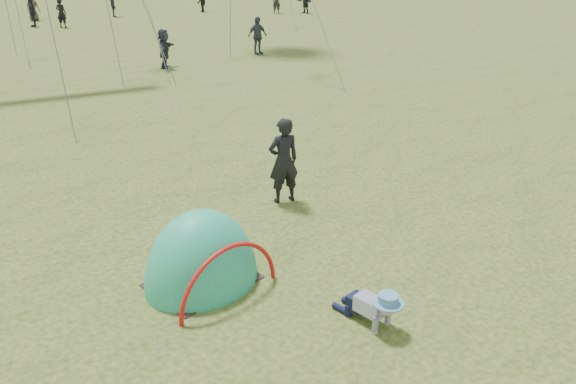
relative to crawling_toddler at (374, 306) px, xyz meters
name	(u,v)px	position (x,y,z in m)	size (l,w,h in m)	color
ground	(307,318)	(-0.74, 0.52, -0.29)	(140.00, 140.00, 0.00)	#20390B
crawling_toddler	(374,306)	(0.00, 0.00, 0.00)	(0.54, 0.77, 0.59)	black
popup_tent	(203,282)	(-1.71, 2.08, -0.29)	(1.84, 1.51, 2.38)	#198875
standing_adult	(284,161)	(0.77, 4.15, 0.58)	(0.63, 0.42, 1.74)	black
crowd_person_0	(277,2)	(15.96, 34.64, 0.54)	(0.61, 0.40, 1.67)	black
crowd_person_2	(257,36)	(7.35, 19.54, 0.57)	(1.01, 0.42, 1.72)	#313E49
crowd_person_3	(201,1)	(11.34, 38.38, 0.52)	(1.05, 0.60, 1.62)	black
crowd_person_4	(33,7)	(-0.73, 38.47, 0.58)	(0.85, 0.56, 1.75)	#42352C
crowd_person_5	(164,49)	(2.54, 18.41, 0.51)	(1.49, 0.47, 1.61)	#232A38
crowd_person_6	(61,13)	(0.51, 33.89, 0.58)	(0.63, 0.42, 1.74)	black
crowd_person_8	(32,12)	(-1.07, 35.12, 0.59)	(1.04, 0.43, 1.77)	#1D242E
crowd_person_9	(114,4)	(4.67, 38.36, 0.59)	(1.15, 0.66, 1.77)	black
crowd_person_11	(305,2)	(18.00, 33.84, 0.54)	(1.54, 0.49, 1.66)	#1C262A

